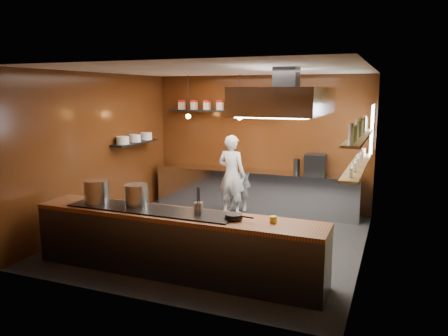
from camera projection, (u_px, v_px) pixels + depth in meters
The scene contains 26 objects.
floor at pixel (217, 239), 7.89m from camera, with size 5.00×5.00×0.00m, color black.
back_wall at pixel (260, 142), 9.92m from camera, with size 5.00×5.00×0.00m, color #3E1B0B.
left_wall at pixel (100, 150), 8.55m from camera, with size 5.00×5.00×0.00m, color #3E1B0B.
right_wall at pixel (367, 167), 6.71m from camera, with size 5.00×5.00×0.00m, color brown.
ceiling at pixel (217, 70), 7.37m from camera, with size 5.00×5.00×0.00m, color silver.
window_pane at pixel (372, 131), 8.22m from camera, with size 1.00×1.00×0.00m, color white.
prep_counter at pixel (255, 190), 9.80m from camera, with size 4.60×0.65×0.90m, color silver.
pass_counter at pixel (175, 243), 6.35m from camera, with size 4.40×0.72×0.94m.
tin_shelf at pixel (221, 111), 10.00m from camera, with size 2.60×0.26×0.04m, color black.
plate_shelf at pixel (135, 143), 9.39m from camera, with size 0.30×1.40×0.04m, color black.
bottle_shelf_upper at pixel (359, 137), 6.97m from camera, with size 0.26×2.80×0.04m, color olive.
bottle_shelf_lower at pixel (358, 166), 7.06m from camera, with size 0.26×2.80×0.04m, color olive.
extractor_hood at pixel (286, 101), 6.61m from camera, with size 1.20×2.00×0.72m.
pendant_left at pixel (188, 114), 9.58m from camera, with size 0.10×0.10×0.95m.
pendant_right at pixel (240, 115), 9.14m from camera, with size 0.10×0.10×0.95m.
storage_tins at pixel (227, 105), 9.92m from camera, with size 2.43×0.13×0.22m.
plate_stacks at pixel (135, 138), 9.38m from camera, with size 0.26×1.16×0.16m.
bottles at pixel (360, 128), 6.95m from camera, with size 0.06×2.66×0.24m.
wine_glasses at pixel (358, 161), 7.04m from camera, with size 0.07×2.37×0.13m.
stockpot_large at pixel (96, 192), 6.70m from camera, with size 0.37×0.37×0.36m, color #B6B8BD.
stockpot_small at pixel (137, 195), 6.55m from camera, with size 0.35×0.35×0.33m, color #B1B3B8.
utensil_crock at pixel (198, 208), 6.15m from camera, with size 0.12×0.12×0.16m, color #B7B9BE.
frying_pan at pixel (234, 216), 5.91m from camera, with size 0.42×0.25×0.06m.
butter_jar at pixel (273, 219), 5.80m from camera, with size 0.10×0.10×0.09m, color gold.
espresso_machine at pixel (315, 164), 9.25m from camera, with size 0.43×0.41×0.43m, color black.
chef at pixel (232, 175), 9.42m from camera, with size 0.63×0.41×1.73m, color white.
Camera 1 is at (2.92, -6.96, 2.64)m, focal length 35.00 mm.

